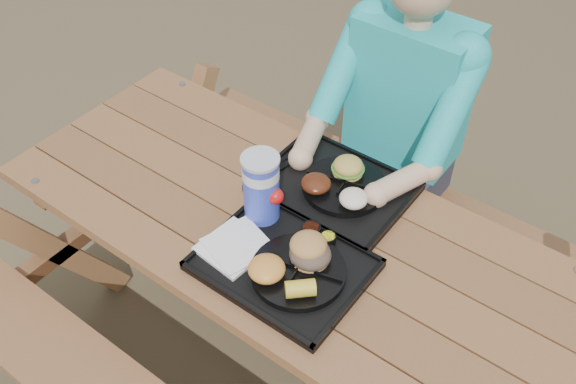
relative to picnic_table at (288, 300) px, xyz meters
The scene contains 18 objects.
ground 0.38m from the picnic_table, ahead, with size 60.00×60.00×0.00m, color #999999.
picnic_table is the anchor object (origin of this frame).
tray_near 0.42m from the picnic_table, 57.66° to the right, with size 0.45×0.35×0.02m, color black.
tray_far 0.43m from the picnic_table, 81.35° to the left, with size 0.45×0.35×0.02m, color black.
plate_near 0.45m from the picnic_table, 45.45° to the right, with size 0.26×0.26×0.02m, color black.
plate_far 0.46m from the picnic_table, 73.90° to the left, with size 0.26×0.26×0.02m, color black.
napkin_stack 0.45m from the picnic_table, 106.21° to the right, with size 0.17×0.17×0.02m, color white.
soda_cup 0.51m from the picnic_table, 156.82° to the right, with size 0.10×0.10×0.21m, color #192FBE.
condiment_bbq 0.42m from the picnic_table, ahead, with size 0.06×0.06×0.03m, color black.
condiment_mustard 0.43m from the picnic_table, ahead, with size 0.05×0.05×0.03m, color #FAF31B.
sandwich 0.51m from the picnic_table, 33.91° to the right, with size 0.11×0.11×0.11m, color #BC8242, non-canonical shape.
mac_cheese 0.50m from the picnic_table, 67.28° to the right, with size 0.10×0.10×0.05m, color gold.
corn_cob 0.53m from the picnic_table, 46.87° to the right, with size 0.08×0.08×0.05m, color yellow, non-canonical shape.
cutlery_far 0.48m from the picnic_table, 124.32° to the left, with size 0.03×0.15×0.01m, color black.
burger 0.53m from the picnic_table, 80.61° to the left, with size 0.10×0.10×0.09m, color gold, non-canonical shape.
baked_beans 0.46m from the picnic_table, 88.91° to the left, with size 0.09×0.09×0.04m, color #542210.
potato_salad 0.48m from the picnic_table, 48.90° to the left, with size 0.09×0.09×0.05m, color white.
diner 0.69m from the picnic_table, 87.64° to the left, with size 0.48×0.84×1.28m, color #1A9FB6, non-canonical shape.
Camera 1 is at (0.78, -1.04, 2.14)m, focal length 40.00 mm.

